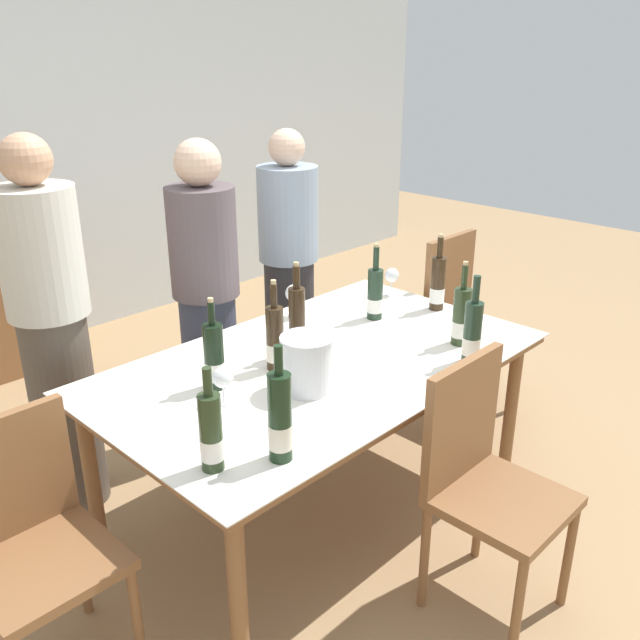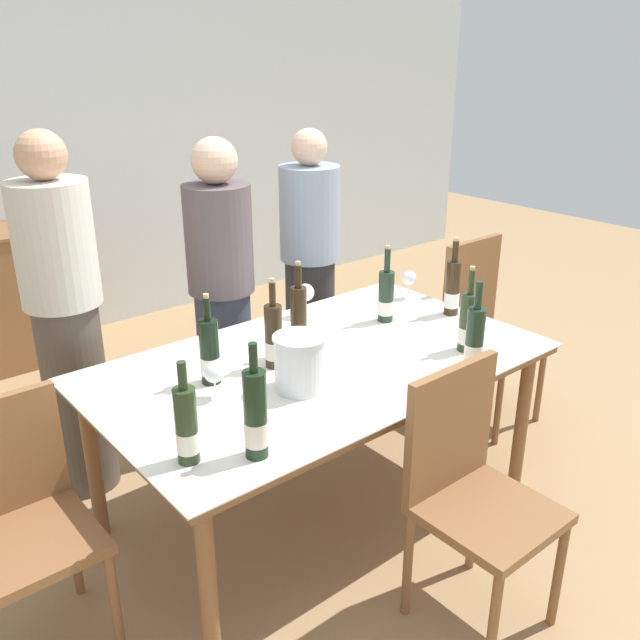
{
  "view_description": "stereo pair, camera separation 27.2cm",
  "coord_description": "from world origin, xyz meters",
  "px_view_note": "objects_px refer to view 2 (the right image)",
  "views": [
    {
      "loc": [
        -1.82,
        -1.76,
        1.93
      ],
      "look_at": [
        0.0,
        0.0,
        0.91
      ],
      "focal_mm": 38.0,
      "sensor_mm": 36.0,
      "label": 1
    },
    {
      "loc": [
        -1.62,
        -1.95,
        1.93
      ],
      "look_at": [
        0.0,
        0.0,
        0.91
      ],
      "focal_mm": 38.0,
      "sensor_mm": 36.0,
      "label": 2
    }
  ],
  "objects_px": {
    "dining_table": "(320,373)",
    "wine_bottle_5": "(386,297)",
    "ice_bucket": "(300,361)",
    "person_guest_left": "(222,295)",
    "wine_bottle_4": "(299,322)",
    "wine_bottle_1": "(210,353)",
    "chair_right_end": "(483,320)",
    "wine_bottle_3": "(256,417)",
    "chair_left_end": "(16,513)",
    "wine_bottle_0": "(187,427)",
    "wine_glass_0": "(305,293)",
    "chair_near_front": "(470,482)",
    "person_guest_right": "(310,270)",
    "wine_bottle_7": "(274,338)",
    "wine_bottle_8": "(475,340)",
    "wine_glass_1": "(214,374)",
    "wine_glass_2": "(409,279)",
    "wine_bottle_2": "(468,323)",
    "wine_bottle_6": "(453,289)",
    "person_host": "(66,323)"
  },
  "relations": [
    {
      "from": "chair_near_front",
      "to": "dining_table",
      "type": "bearing_deg",
      "value": 92.13
    },
    {
      "from": "chair_right_end",
      "to": "person_guest_left",
      "type": "bearing_deg",
      "value": 148.2
    },
    {
      "from": "dining_table",
      "to": "wine_glass_0",
      "type": "distance_m",
      "value": 0.53
    },
    {
      "from": "wine_bottle_0",
      "to": "wine_glass_0",
      "type": "height_order",
      "value": "wine_bottle_0"
    },
    {
      "from": "wine_bottle_5",
      "to": "chair_left_end",
      "type": "height_order",
      "value": "wine_bottle_5"
    },
    {
      "from": "wine_bottle_6",
      "to": "chair_near_front",
      "type": "distance_m",
      "value": 1.15
    },
    {
      "from": "wine_glass_1",
      "to": "wine_glass_2",
      "type": "bearing_deg",
      "value": 12.2
    },
    {
      "from": "chair_left_end",
      "to": "ice_bucket",
      "type": "bearing_deg",
      "value": -12.71
    },
    {
      "from": "ice_bucket",
      "to": "wine_bottle_1",
      "type": "xyz_separation_m",
      "value": [
        -0.23,
        0.26,
        0.01
      ]
    },
    {
      "from": "wine_glass_1",
      "to": "wine_glass_2",
      "type": "relative_size",
      "value": 0.97
    },
    {
      "from": "person_guest_left",
      "to": "wine_bottle_2",
      "type": "bearing_deg",
      "value": -66.15
    },
    {
      "from": "dining_table",
      "to": "ice_bucket",
      "type": "distance_m",
      "value": 0.31
    },
    {
      "from": "ice_bucket",
      "to": "person_guest_left",
      "type": "xyz_separation_m",
      "value": [
        0.26,
        0.96,
        -0.06
      ]
    },
    {
      "from": "chair_near_front",
      "to": "chair_left_end",
      "type": "bearing_deg",
      "value": 145.52
    },
    {
      "from": "wine_bottle_3",
      "to": "wine_bottle_4",
      "type": "distance_m",
      "value": 0.78
    },
    {
      "from": "wine_bottle_2",
      "to": "wine_bottle_4",
      "type": "height_order",
      "value": "wine_bottle_4"
    },
    {
      "from": "dining_table",
      "to": "wine_bottle_0",
      "type": "relative_size",
      "value": 5.42
    },
    {
      "from": "person_guest_left",
      "to": "wine_bottle_6",
      "type": "bearing_deg",
      "value": -46.5
    },
    {
      "from": "wine_bottle_1",
      "to": "wine_glass_2",
      "type": "height_order",
      "value": "wine_bottle_1"
    },
    {
      "from": "person_guest_right",
      "to": "wine_bottle_0",
      "type": "bearing_deg",
      "value": -140.65
    },
    {
      "from": "wine_bottle_5",
      "to": "wine_bottle_6",
      "type": "xyz_separation_m",
      "value": [
        0.31,
        -0.14,
        0.01
      ]
    },
    {
      "from": "wine_bottle_7",
      "to": "wine_bottle_5",
      "type": "bearing_deg",
      "value": 5.26
    },
    {
      "from": "dining_table",
      "to": "wine_bottle_3",
      "type": "xyz_separation_m",
      "value": [
        -0.6,
        -0.41,
        0.2
      ]
    },
    {
      "from": "wine_bottle_6",
      "to": "wine_glass_2",
      "type": "xyz_separation_m",
      "value": [
        0.0,
        0.29,
        -0.02
      ]
    },
    {
      "from": "person_host",
      "to": "person_guest_left",
      "type": "height_order",
      "value": "person_host"
    },
    {
      "from": "wine_bottle_1",
      "to": "chair_right_end",
      "type": "bearing_deg",
      "value": -0.96
    },
    {
      "from": "dining_table",
      "to": "chair_left_end",
      "type": "height_order",
      "value": "chair_left_end"
    },
    {
      "from": "wine_glass_0",
      "to": "person_guest_left",
      "type": "xyz_separation_m",
      "value": [
        -0.22,
        0.39,
        -0.07
      ]
    },
    {
      "from": "wine_bottle_3",
      "to": "person_guest_left",
      "type": "height_order",
      "value": "person_guest_left"
    },
    {
      "from": "wine_bottle_4",
      "to": "wine_bottle_1",
      "type": "bearing_deg",
      "value": 178.55
    },
    {
      "from": "wine_glass_1",
      "to": "person_guest_right",
      "type": "xyz_separation_m",
      "value": [
        1.16,
        0.88,
        -0.06
      ]
    },
    {
      "from": "wine_glass_1",
      "to": "chair_near_front",
      "type": "relative_size",
      "value": 0.15
    },
    {
      "from": "wine_bottle_3",
      "to": "dining_table",
      "type": "bearing_deg",
      "value": 34.39
    },
    {
      "from": "chair_left_end",
      "to": "person_guest_right",
      "type": "height_order",
      "value": "person_guest_right"
    },
    {
      "from": "wine_bottle_6",
      "to": "chair_near_front",
      "type": "xyz_separation_m",
      "value": [
        -0.8,
        -0.77,
        -0.32
      ]
    },
    {
      "from": "wine_glass_1",
      "to": "wine_bottle_4",
      "type": "bearing_deg",
      "value": 12.97
    },
    {
      "from": "wine_bottle_1",
      "to": "person_guest_left",
      "type": "bearing_deg",
      "value": 55.12
    },
    {
      "from": "person_guest_left",
      "to": "dining_table",
      "type": "bearing_deg",
      "value": -93.03
    },
    {
      "from": "ice_bucket",
      "to": "wine_bottle_8",
      "type": "bearing_deg",
      "value": -25.83
    },
    {
      "from": "wine_bottle_6",
      "to": "wine_bottle_7",
      "type": "bearing_deg",
      "value": 175.51
    },
    {
      "from": "dining_table",
      "to": "wine_bottle_5",
      "type": "height_order",
      "value": "wine_bottle_5"
    },
    {
      "from": "chair_right_end",
      "to": "ice_bucket",
      "type": "bearing_deg",
      "value": -170.76
    },
    {
      "from": "wine_glass_2",
      "to": "chair_near_front",
      "type": "height_order",
      "value": "chair_near_front"
    },
    {
      "from": "ice_bucket",
      "to": "person_guest_left",
      "type": "relative_size",
      "value": 0.14
    },
    {
      "from": "dining_table",
      "to": "ice_bucket",
      "type": "relative_size",
      "value": 8.58
    },
    {
      "from": "wine_bottle_3",
      "to": "wine_bottle_5",
      "type": "distance_m",
      "value": 1.25
    },
    {
      "from": "wine_bottle_7",
      "to": "chair_left_end",
      "type": "bearing_deg",
      "value": 179.67
    },
    {
      "from": "wine_bottle_7",
      "to": "wine_bottle_8",
      "type": "xyz_separation_m",
      "value": [
        0.6,
        -0.53,
        0.0
      ]
    },
    {
      "from": "dining_table",
      "to": "wine_bottle_7",
      "type": "xyz_separation_m",
      "value": [
        -0.18,
        0.08,
        0.19
      ]
    },
    {
      "from": "chair_left_end",
      "to": "person_guest_left",
      "type": "relative_size",
      "value": 0.57
    }
  ]
}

